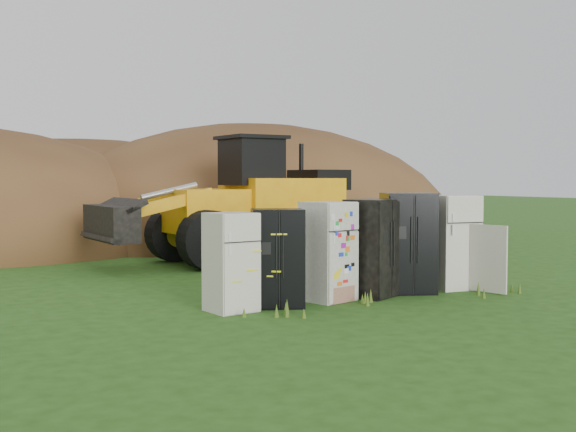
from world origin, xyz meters
The scene contains 10 objects.
ground centered at (0.00, 0.00, 0.00)m, with size 120.00×120.00×0.00m, color #224512.
fridge_leftmost centered at (-2.49, -0.03, 0.81)m, with size 0.71×0.69×1.62m, color beige, non-canonical shape.
fridge_black_side centered at (-1.62, -0.04, 0.83)m, with size 0.87×0.68×1.66m, color black, non-canonical shape.
fridge_sticker centered at (-0.55, 0.03, 0.88)m, with size 0.79×0.72×1.76m, color silver, non-canonical shape.
fridge_dark_mid centered at (0.42, 0.02, 0.90)m, with size 0.92×0.75×1.79m, color black, non-canonical shape.
fridge_black_right centered at (1.27, 0.03, 0.95)m, with size 0.95×0.79×1.90m, color black, non-canonical shape.
fridge_open_door centered at (2.36, -0.02, 0.92)m, with size 0.84×0.77×1.84m, color beige, non-canonical shape.
wheel_loader centered at (0.23, 6.12, 1.64)m, with size 6.78×2.75×3.28m, color #E9A70F, non-canonical shape.
dirt_mound_right centered at (4.53, 12.62, 0.00)m, with size 16.09×11.80×8.31m, color #3F2714.
dirt_mound_back centered at (-0.36, 18.20, 0.00)m, with size 18.93×12.62×7.49m, color #3F2714.
Camera 1 is at (-7.55, -10.65, 2.18)m, focal length 45.00 mm.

